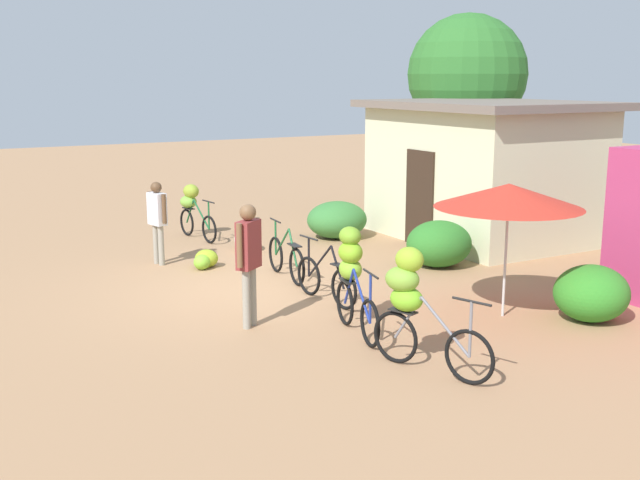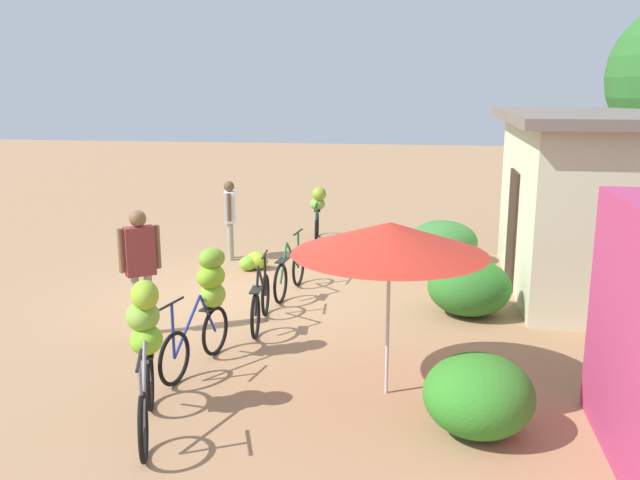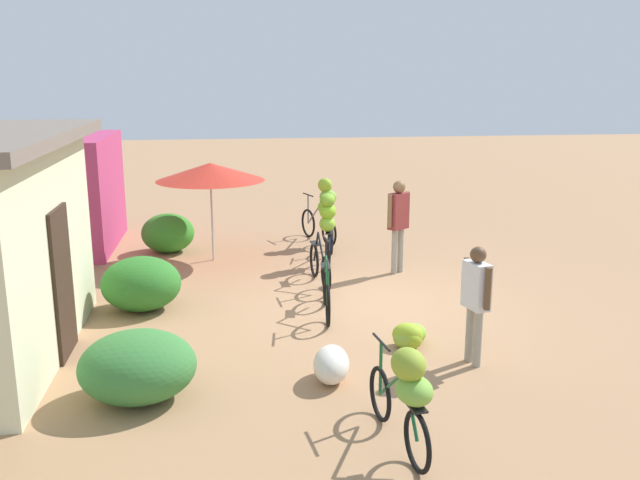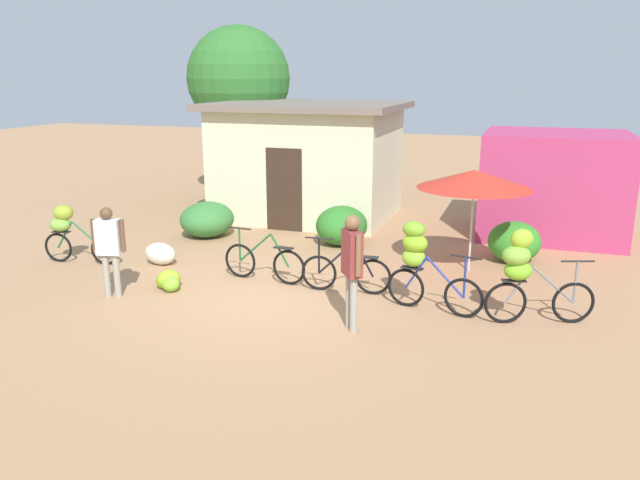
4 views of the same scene
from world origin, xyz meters
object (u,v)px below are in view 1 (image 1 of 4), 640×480
produce_sack (245,240)px  person_vendor (249,252)px  market_umbrella (509,196)px  bicycle_rightmost (413,299)px  person_bystander (157,214)px  tree_behind_building (467,75)px  bicycle_near_pile (286,259)px  bicycle_by_shop (352,270)px  bicycle_leftmost (192,206)px  building_low (484,169)px  banana_pile_on_ground (205,260)px  bicycle_center_loaded (326,280)px

produce_sack → person_vendor: (4.54, -1.95, 0.87)m
market_umbrella → bicycle_rightmost: 2.78m
produce_sack → person_bystander: person_bystander is taller
tree_behind_building → bicycle_near_pile: tree_behind_building is taller
market_umbrella → bicycle_by_shop: size_ratio=1.35×
bicycle_near_pile → person_bystander: 2.73m
bicycle_leftmost → person_vendor: person_vendor is taller
building_low → bicycle_by_shop: size_ratio=3.03×
person_bystander → bicycle_near_pile: bearing=37.5°
bicycle_by_shop → person_bystander: 5.19m
bicycle_near_pile → person_vendor: size_ratio=0.95×
building_low → bicycle_rightmost: building_low is taller
banana_pile_on_ground → person_vendor: bearing=-11.1°
person_vendor → bicycle_rightmost: bearing=24.0°
person_bystander → bicycle_rightmost: bearing=8.8°
bicycle_near_pile → banana_pile_on_ground: (-1.44, -0.96, -0.21)m
bicycle_center_loaded → person_vendor: bearing=-70.6°
bicycle_rightmost → person_bystander: bearing=-171.2°
market_umbrella → produce_sack: bearing=-165.5°
bicycle_near_pile → person_bystander: (-2.11, -1.62, 0.60)m
person_vendor → building_low: bearing=114.4°
person_bystander → banana_pile_on_ground: bearing=44.5°
bicycle_center_loaded → bicycle_by_shop: 1.48m
tree_behind_building → building_low: bearing=-32.3°
bicycle_leftmost → produce_sack: 1.91m
tree_behind_building → bicycle_near_pile: bearing=-61.7°
bicycle_leftmost → bicycle_rightmost: bicycle_rightmost is taller
banana_pile_on_ground → bicycle_by_shop: bearing=6.5°
bicycle_leftmost → bicycle_rightmost: bearing=-2.7°
bicycle_leftmost → person_bystander: bearing=-34.9°
building_low → bicycle_leftmost: size_ratio=2.97×
building_low → produce_sack: (-1.33, -5.12, -1.29)m
tree_behind_building → bicycle_by_shop: size_ratio=3.19×
bicycle_leftmost → bicycle_center_loaded: 5.79m
bicycle_center_loaded → banana_pile_on_ground: size_ratio=2.44×
bicycle_rightmost → bicycle_leftmost: bearing=177.3°
produce_sack → banana_pile_on_ground: bearing=-52.3°
tree_behind_building → produce_sack: tree_behind_building is taller
market_umbrella → bicycle_near_pile: size_ratio=1.29×
bicycle_leftmost → bicycle_rightmost: size_ratio=1.00×
bicycle_leftmost → bicycle_center_loaded: (5.78, 0.07, -0.36)m
person_bystander → tree_behind_building: bearing=101.3°
tree_behind_building → person_bystander: size_ratio=3.23×
bicycle_near_pile → bicycle_by_shop: size_ratio=1.05×
building_low → produce_sack: size_ratio=6.90×
bicycle_near_pile → bicycle_by_shop: bearing=-8.8°
market_umbrella → bicycle_rightmost: market_umbrella is taller
bicycle_center_loaded → tree_behind_building: bearing=126.9°
bicycle_rightmost → building_low: bearing=133.1°
market_umbrella → bicycle_rightmost: size_ratio=1.32×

